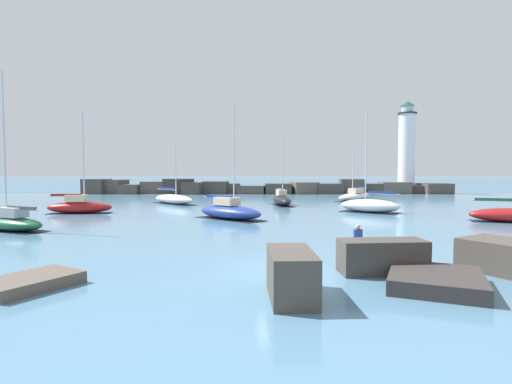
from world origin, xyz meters
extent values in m
plane|color=teal|center=(0.00, 0.00, 0.00)|extent=(600.00, 600.00, 0.00)
cube|color=teal|center=(0.00, 113.75, 0.00)|extent=(400.00, 116.00, 0.01)
cube|color=#423D38|center=(-28.10, 53.68, 1.27)|extent=(4.66, 4.14, 2.54)
cube|color=#4C443D|center=(-25.02, 54.18, 1.21)|extent=(4.06, 4.47, 2.41)
cube|color=#4C443D|center=(-22.13, 53.37, 0.80)|extent=(3.48, 3.88, 1.60)
cube|color=brown|center=(-18.11, 54.48, 1.04)|extent=(5.00, 3.60, 2.08)
cube|color=#383330|center=(-13.83, 53.25, 1.29)|extent=(5.13, 3.70, 2.58)
cube|color=#423D38|center=(-10.92, 53.12, 1.00)|extent=(4.34, 5.75, 1.99)
cube|color=#423D38|center=(-7.42, 53.57, 1.07)|extent=(4.35, 4.19, 2.13)
cube|color=#4C443D|center=(-4.79, 54.38, 0.88)|extent=(3.21, 3.73, 1.76)
cube|color=#4C443D|center=(-1.30, 53.09, 0.70)|extent=(5.16, 3.96, 1.39)
cube|color=#423D38|center=(3.36, 53.74, 0.88)|extent=(4.43, 4.93, 1.75)
cube|color=brown|center=(7.85, 53.14, 1.00)|extent=(4.90, 4.83, 1.99)
cube|color=#423D38|center=(12.21, 53.94, 0.87)|extent=(4.42, 5.26, 1.75)
cube|color=#4C443D|center=(16.25, 53.82, 1.26)|extent=(4.32, 4.45, 2.52)
cube|color=#423D38|center=(19.54, 54.01, 0.87)|extent=(4.86, 4.66, 1.73)
cube|color=brown|center=(23.84, 53.82, 1.00)|extent=(5.17, 4.98, 1.99)
cube|color=#383330|center=(27.27, 53.68, 0.71)|extent=(3.17, 3.55, 1.42)
cube|color=#4C443D|center=(30.62, 53.57, 0.88)|extent=(5.60, 5.57, 1.75)
cylinder|color=gray|center=(26.37, 54.94, 0.90)|extent=(3.87, 3.87, 1.80)
cylinder|color=white|center=(26.37, 54.94, 7.89)|extent=(2.87, 2.87, 12.18)
cylinder|color=#232328|center=(26.37, 54.94, 14.10)|extent=(3.30, 3.30, 0.25)
cylinder|color=silver|center=(26.37, 54.94, 14.80)|extent=(2.01, 2.01, 1.15)
cone|color=#194C38|center=(26.37, 54.94, 15.83)|extent=(2.44, 2.44, 0.90)
cube|color=#423D38|center=(3.55, -0.60, 0.65)|extent=(3.35, 1.55, 1.30)
cube|color=#4C443D|center=(8.54, -0.73, 0.62)|extent=(3.70, 4.06, 1.24)
cube|color=brown|center=(-8.95, -2.38, 0.21)|extent=(3.24, 3.50, 0.41)
cube|color=#4C443D|center=(-0.28, -3.55, 0.74)|extent=(1.42, 2.86, 1.48)
cube|color=brown|center=(8.76, -0.42, 0.27)|extent=(2.44, 3.97, 0.53)
cube|color=#383330|center=(4.72, -2.56, 0.26)|extent=(4.01, 4.19, 0.52)
ellipsoid|color=black|center=(2.13, 29.76, 0.57)|extent=(2.46, 5.90, 1.13)
cube|color=black|center=(2.13, 29.76, 0.01)|extent=(2.39, 5.62, 0.03)
cube|color=beige|center=(2.09, 30.04, 1.45)|extent=(1.17, 1.83, 0.64)
cylinder|color=silver|center=(2.18, 29.33, 4.31)|extent=(0.12, 0.12, 6.36)
cylinder|color=#BCBCC1|center=(1.98, 30.89, 1.68)|extent=(0.51, 3.14, 0.10)
cube|color=#4C4C51|center=(1.98, 30.89, 1.78)|extent=(0.54, 2.68, 0.20)
ellipsoid|color=#195138|center=(-17.35, 10.71, 0.45)|extent=(5.86, 4.12, 0.91)
cube|color=black|center=(-17.35, 10.71, 0.01)|extent=(5.59, 3.97, 0.03)
cube|color=#B2B2B7|center=(-17.10, 10.59, 1.23)|extent=(1.96, 1.67, 0.64)
cylinder|color=silver|center=(-17.73, 10.89, 5.69)|extent=(0.12, 0.12, 9.56)
cylinder|color=#BCBCC1|center=(-16.34, 10.23, 1.46)|extent=(2.81, 1.40, 0.10)
cube|color=#4C4C51|center=(-16.34, 10.23, 1.56)|extent=(2.44, 1.30, 0.20)
ellipsoid|color=maroon|center=(-17.38, 21.45, 0.54)|extent=(5.98, 2.22, 1.08)
cube|color=black|center=(-17.38, 21.45, 0.01)|extent=(5.69, 2.16, 0.03)
cube|color=beige|center=(-17.68, 21.43, 1.40)|extent=(1.83, 1.11, 0.64)
cylinder|color=silver|center=(-16.95, 21.49, 5.25)|extent=(0.12, 0.12, 8.35)
cylinder|color=#BCBCC1|center=(-18.55, 21.36, 1.63)|extent=(3.22, 0.36, 0.10)
cube|color=maroon|center=(-18.55, 21.36, 1.73)|extent=(2.75, 0.42, 0.20)
ellipsoid|color=silver|center=(9.86, 21.86, 0.63)|extent=(6.05, 5.20, 1.26)
cube|color=black|center=(9.86, 21.86, 0.01)|extent=(5.79, 5.00, 0.03)
cylinder|color=silver|center=(9.51, 22.10, 5.34)|extent=(0.12, 0.12, 8.16)
cylinder|color=#BCBCC1|center=(10.80, 21.22, 1.81)|extent=(2.63, 1.84, 0.10)
cube|color=navy|center=(10.80, 21.22, 1.91)|extent=(2.30, 1.66, 0.20)
ellipsoid|color=navy|center=(-3.20, 16.80, 0.57)|extent=(6.38, 6.05, 1.13)
cube|color=black|center=(-3.20, 16.80, 0.01)|extent=(6.11, 5.80, 0.03)
cube|color=beige|center=(-3.44, 17.02, 1.45)|extent=(2.30, 2.24, 0.64)
cylinder|color=silver|center=(-2.83, 16.48, 5.14)|extent=(0.12, 0.12, 8.02)
cylinder|color=#BCBCC1|center=(-4.17, 17.67, 1.68)|extent=(2.74, 2.47, 0.10)
cube|color=navy|center=(-4.17, 17.67, 1.78)|extent=(2.40, 2.18, 0.20)
ellipsoid|color=white|center=(-10.68, 31.97, 0.56)|extent=(6.51, 6.73, 1.13)
cube|color=black|center=(-10.68, 31.97, 0.01)|extent=(6.22, 6.43, 0.03)
cylinder|color=silver|center=(-10.30, 31.57, 4.14)|extent=(0.12, 0.12, 6.02)
cylinder|color=#BCBCC1|center=(-11.71, 33.06, 1.68)|extent=(2.89, 3.05, 0.10)
cube|color=navy|center=(-11.71, 33.06, 1.78)|extent=(2.54, 2.67, 0.20)
ellipsoid|color=white|center=(12.42, 37.01, 0.50)|extent=(6.86, 7.64, 1.01)
cube|color=black|center=(12.42, 37.01, 0.01)|extent=(6.57, 7.30, 0.03)
cube|color=beige|center=(12.68, 37.33, 1.33)|extent=(2.47, 2.64, 0.64)
cylinder|color=silver|center=(12.03, 36.55, 4.09)|extent=(0.12, 0.12, 6.18)
cylinder|color=#BCBCC1|center=(13.46, 38.27, 1.56)|extent=(2.94, 3.51, 0.10)
cube|color=navy|center=(13.46, 38.27, 1.66)|extent=(2.59, 3.05, 0.20)
ellipsoid|color=maroon|center=(18.56, 14.36, 0.54)|extent=(6.28, 3.66, 1.09)
cube|color=black|center=(18.56, 14.36, 0.01)|extent=(5.98, 3.53, 0.03)
cylinder|color=#BCBCC1|center=(17.42, 14.74, 1.64)|extent=(3.16, 1.16, 0.10)
cube|color=#1E664C|center=(17.42, 14.74, 1.74)|extent=(2.73, 1.09, 0.20)
cylinder|color=#282833|center=(3.00, 1.21, 0.40)|extent=(0.14, 0.14, 0.80)
cylinder|color=#282833|center=(3.18, 1.21, 0.40)|extent=(0.14, 0.14, 0.80)
cube|color=#2D4CA5|center=(3.09, 1.21, 1.12)|extent=(0.36, 0.22, 0.64)
sphere|color=tan|center=(3.09, 1.21, 1.55)|extent=(0.22, 0.22, 0.22)
camera|label=1|loc=(-1.57, -15.75, 3.95)|focal=28.00mm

